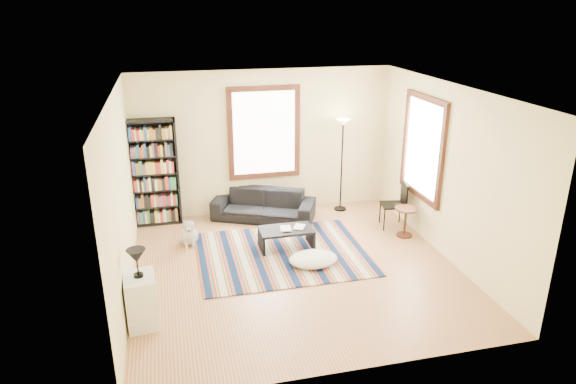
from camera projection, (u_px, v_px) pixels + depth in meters
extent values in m
cube|color=tan|center=(295.00, 270.00, 8.15)|extent=(5.00, 5.00, 0.10)
cube|color=white|center=(296.00, 86.00, 7.14)|extent=(5.00, 5.00, 0.10)
cube|color=beige|center=(264.00, 142.00, 9.97)|extent=(5.00, 0.10, 2.80)
cube|color=beige|center=(356.00, 264.00, 5.32)|extent=(5.00, 0.10, 2.80)
cube|color=beige|center=(117.00, 199.00, 7.09)|extent=(0.10, 5.00, 2.80)
cube|color=beige|center=(450.00, 172.00, 8.20)|extent=(0.10, 5.00, 2.80)
cube|color=white|center=(264.00, 133.00, 9.83)|extent=(1.20, 0.06, 1.60)
cube|color=white|center=(423.00, 147.00, 8.84)|extent=(0.06, 1.20, 1.60)
cube|color=#0C1E3D|center=(282.00, 253.00, 8.57)|extent=(2.79, 2.23, 0.02)
imported|color=black|center=(264.00, 205.00, 9.88)|extent=(2.07, 1.50, 0.56)
cube|color=black|center=(154.00, 173.00, 9.44)|extent=(0.90, 0.30, 2.00)
cube|color=black|center=(286.00, 239.00, 8.71)|extent=(0.97, 0.63, 0.36)
imported|color=beige|center=(280.00, 229.00, 8.63)|extent=(0.21, 0.26, 0.02)
imported|color=beige|center=(294.00, 226.00, 8.73)|extent=(0.27, 0.30, 0.02)
ellipsoid|color=silver|center=(313.00, 259.00, 8.20)|extent=(0.90, 0.75, 0.20)
cylinder|color=#492312|center=(405.00, 222.00, 9.15)|extent=(0.53, 0.53, 0.54)
cube|color=black|center=(393.00, 205.00, 9.48)|extent=(0.49, 0.47, 0.86)
cube|color=white|center=(141.00, 300.00, 6.59)|extent=(0.42, 0.53, 0.70)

